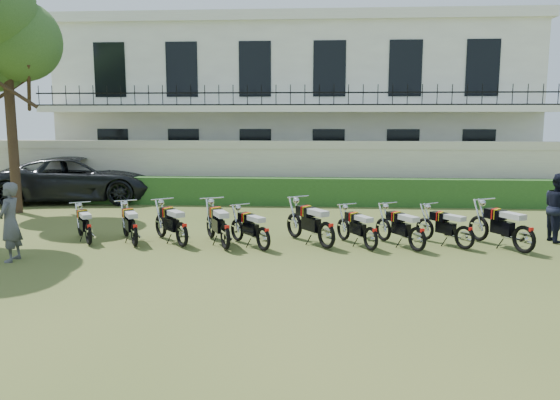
% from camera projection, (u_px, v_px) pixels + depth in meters
% --- Properties ---
extents(ground, '(100.00, 100.00, 0.00)m').
position_uv_depth(ground, '(272.00, 254.00, 12.82)').
color(ground, '#384A1D').
rests_on(ground, ground).
extents(perimeter_wall, '(30.00, 0.35, 2.30)m').
position_uv_depth(perimeter_wall, '(289.00, 171.00, 20.53)').
color(perimeter_wall, beige).
rests_on(perimeter_wall, ground).
extents(hedge, '(18.00, 0.60, 1.00)m').
position_uv_depth(hedge, '(316.00, 192.00, 19.78)').
color(hedge, '#224518').
rests_on(hedge, ground).
extents(building, '(20.40, 9.60, 7.40)m').
position_uv_depth(building, '(296.00, 106.00, 26.02)').
color(building, white).
rests_on(building, ground).
extents(tree_west_near, '(3.40, 3.20, 7.90)m').
position_uv_depth(tree_west_near, '(6.00, 32.00, 17.44)').
color(tree_west_near, '#473323').
rests_on(tree_west_near, ground).
extents(motorcycle_0, '(1.02, 1.50, 0.95)m').
position_uv_depth(motorcycle_0, '(88.00, 229.00, 13.57)').
color(motorcycle_0, black).
rests_on(motorcycle_0, ground).
extents(motorcycle_1, '(0.98, 1.66, 1.01)m').
position_uv_depth(motorcycle_1, '(134.00, 229.00, 13.39)').
color(motorcycle_1, black).
rests_on(motorcycle_1, ground).
extents(motorcycle_2, '(1.28, 1.59, 1.06)m').
position_uv_depth(motorcycle_2, '(182.00, 228.00, 13.32)').
color(motorcycle_2, black).
rests_on(motorcycle_2, ground).
extents(motorcycle_3, '(1.00, 1.87, 1.10)m').
position_uv_depth(motorcycle_3, '(225.00, 230.00, 13.04)').
color(motorcycle_3, black).
rests_on(motorcycle_3, ground).
extents(motorcycle_4, '(1.19, 1.47, 0.99)m').
position_uv_depth(motorcycle_4, '(263.00, 233.00, 12.97)').
color(motorcycle_4, black).
rests_on(motorcycle_4, ground).
extents(motorcycle_5, '(1.28, 1.76, 1.13)m').
position_uv_depth(motorcycle_5, '(327.00, 229.00, 13.14)').
color(motorcycle_5, black).
rests_on(motorcycle_5, ground).
extents(motorcycle_6, '(0.95, 1.61, 0.98)m').
position_uv_depth(motorcycle_6, '(371.00, 233.00, 12.99)').
color(motorcycle_6, black).
rests_on(motorcycle_6, ground).
extents(motorcycle_7, '(1.05, 1.65, 1.02)m').
position_uv_depth(motorcycle_7, '(417.00, 233.00, 12.87)').
color(motorcycle_7, black).
rests_on(motorcycle_7, ground).
extents(motorcycle_8, '(1.17, 1.49, 0.99)m').
position_uv_depth(motorcycle_8, '(465.00, 232.00, 13.10)').
color(motorcycle_8, black).
rests_on(motorcycle_8, ground).
extents(motorcycle_9, '(1.10, 1.86, 1.13)m').
position_uv_depth(motorcycle_9, '(524.00, 232.00, 12.70)').
color(motorcycle_9, black).
rests_on(motorcycle_9, ground).
extents(suv, '(6.45, 3.69, 1.70)m').
position_uv_depth(suv, '(80.00, 179.00, 20.74)').
color(suv, black).
rests_on(suv, ground).
extents(inspector, '(0.45, 0.66, 1.77)m').
position_uv_depth(inspector, '(10.00, 222.00, 12.05)').
color(inspector, '#5A5A5F').
rests_on(inspector, ground).
extents(officer_4, '(0.70, 0.88, 1.77)m').
position_uv_depth(officer_4, '(559.00, 208.00, 13.98)').
color(officer_4, black).
rests_on(officer_4, ground).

